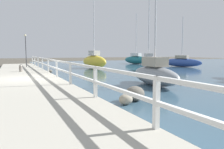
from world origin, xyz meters
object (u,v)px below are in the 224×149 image
dock_lamp (26,46)px  sailboat_yellow (94,61)px  mooring_bollard (21,68)px  sailboat_blue (182,62)px  sailboat_navy (148,63)px  sailboat_gray (154,74)px  sailboat_teal (136,59)px

dock_lamp → sailboat_yellow: (6.57, -2.04, -1.57)m
mooring_bollard → sailboat_blue: size_ratio=0.09×
sailboat_navy → sailboat_yellow: bearing=148.8°
sailboat_yellow → dock_lamp: bearing=147.7°
dock_lamp → sailboat_blue: bearing=-12.5°
sailboat_yellow → sailboat_gray: 12.68m
dock_lamp → sailboat_yellow: bearing=-17.2°
sailboat_teal → dock_lamp: bearing=-178.4°
sailboat_blue → sailboat_teal: bearing=80.2°
sailboat_teal → sailboat_blue: (1.56, -7.89, -0.11)m
sailboat_yellow → sailboat_navy: (3.47, -4.95, -0.07)m
sailboat_navy → sailboat_gray: bearing=-98.5°
sailboat_yellow → mooring_bollard: bearing=-167.3°
mooring_bollard → sailboat_teal: bearing=31.8°
sailboat_blue → sailboat_yellow: sailboat_yellow is taller
sailboat_yellow → sailboat_gray: bearing=-111.3°
sailboat_navy → dock_lamp: bearing=168.9°
sailboat_blue → sailboat_gray: (-11.76, -10.89, 0.02)m
sailboat_gray → dock_lamp: bearing=113.8°
mooring_bollard → sailboat_teal: size_ratio=0.07×
sailboat_teal → sailboat_yellow: size_ratio=0.93×
dock_lamp → sailboat_navy: sailboat_navy is taller
sailboat_blue → sailboat_gray: 16.03m
sailboat_teal → sailboat_navy: sailboat_teal is taller
dock_lamp → sailboat_gray: sailboat_gray is taller
sailboat_blue → sailboat_gray: size_ratio=0.99×
sailboat_gray → sailboat_navy: sailboat_navy is taller
sailboat_navy → mooring_bollard: bearing=-162.0°
sailboat_teal → sailboat_blue: sailboat_teal is taller
sailboat_yellow → sailboat_navy: bearing=-70.1°
sailboat_gray → sailboat_navy: 9.05m
mooring_bollard → sailboat_navy: (10.80, -1.09, 0.23)m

